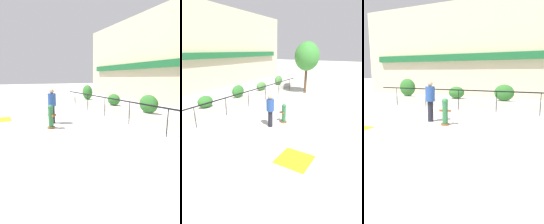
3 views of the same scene
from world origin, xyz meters
The scene contains 12 objects.
ground_plane centered at (0.00, 0.00, 0.00)m, with size 120.00×120.00×0.00m, color #BCB7B2.
building_facade centered at (0.00, 11.98, 3.99)m, with size 30.00×1.36×8.00m.
planter_wall_low centered at (0.00, 6.00, 0.25)m, with size 18.00×0.70×0.50m, color #B7B2A8.
fence_railing_segment centered at (0.00, 4.90, 1.02)m, with size 15.00×0.05×1.15m.
hedge_bush_1 centered at (-2.75, 6.00, 0.87)m, with size 1.01×0.69×0.74m, color #2D6B28.
hedge_bush_2 centered at (0.16, 6.00, 0.96)m, with size 1.12×0.59×0.92m, color #2D6B28.
hedge_bush_3 centered at (3.12, 6.00, 0.86)m, with size 1.18×0.60×0.72m, color #427538.
hedge_bush_4 centered at (6.11, 6.00, 0.97)m, with size 1.11×0.61×0.94m, color #427538.
fire_hydrant centered at (-1.22, 1.37, 0.55)m, with size 0.48×0.47×1.08m.
street_tree centered at (6.27, 3.16, 3.30)m, with size 2.41×2.17×4.59m.
pedestrian centered at (-2.08, 1.70, 0.99)m, with size 0.47×0.47×1.73m.
tactile_warning_pad centered at (-4.12, -0.68, 0.01)m, with size 1.22×1.22×0.01m, color gold.
Camera 2 is at (-9.24, -2.94, 3.85)m, focal length 28.00 mm.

